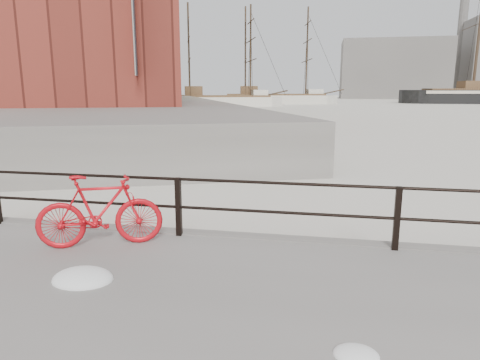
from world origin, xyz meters
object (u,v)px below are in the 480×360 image
at_px(schooner_left, 221,106).
at_px(schooner_mid, 275,104).
at_px(workboat_near, 31,119).
at_px(bicycle, 100,211).
at_px(workboat_far, 105,113).

bearing_deg(schooner_left, schooner_mid, 41.08).
height_order(schooner_left, workboat_near, schooner_left).
bearing_deg(bicycle, workboat_far, 94.52).
relative_size(bicycle, workboat_far, 0.16).
relative_size(schooner_mid, schooner_left, 1.16).
height_order(schooner_mid, schooner_left, schooner_mid).
distance_m(bicycle, workboat_near, 39.33).
distance_m(schooner_mid, workboat_far, 41.49).
relative_size(bicycle, schooner_mid, 0.07).
bearing_deg(schooner_mid, schooner_left, -131.64).
distance_m(schooner_mid, workboat_near, 52.41).
distance_m(schooner_left, workboat_far, 25.62).
bearing_deg(workboat_near, bicycle, -95.30).
bearing_deg(schooner_left, workboat_far, -129.07).
xyz_separation_m(bicycle, workboat_far, (-22.50, 42.02, -0.93)).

